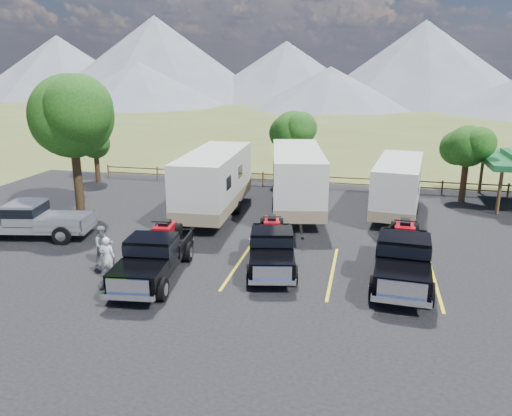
% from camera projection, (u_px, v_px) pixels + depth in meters
% --- Properties ---
extents(ground, '(320.00, 320.00, 0.00)m').
position_uv_depth(ground, '(265.00, 313.00, 17.14)').
color(ground, '#4F5725').
rests_on(ground, ground).
extents(asphalt_lot, '(44.00, 34.00, 0.04)m').
position_uv_depth(asphalt_lot, '(280.00, 278.00, 19.95)').
color(asphalt_lot, black).
rests_on(asphalt_lot, ground).
extents(stall_lines, '(12.12, 5.50, 0.01)m').
position_uv_depth(stall_lines, '(284.00, 268.00, 20.88)').
color(stall_lines, yellow).
rests_on(stall_lines, asphalt_lot).
extents(tree_big_nw, '(5.54, 5.18, 7.84)m').
position_uv_depth(tree_big_nw, '(71.00, 116.00, 26.73)').
color(tree_big_nw, black).
rests_on(tree_big_nw, ground).
extents(tree_ne_a, '(3.11, 2.92, 4.76)m').
position_uv_depth(tree_ne_a, '(467.00, 146.00, 30.22)').
color(tree_ne_a, black).
rests_on(tree_ne_a, ground).
extents(tree_north, '(3.46, 3.24, 5.25)m').
position_uv_depth(tree_north, '(293.00, 131.00, 34.34)').
color(tree_north, black).
rests_on(tree_north, ground).
extents(tree_nw_small, '(2.59, 2.43, 3.85)m').
position_uv_depth(tree_nw_small, '(95.00, 144.00, 35.73)').
color(tree_nw_small, black).
rests_on(tree_nw_small, ground).
extents(rail_fence, '(36.12, 0.12, 1.00)m').
position_uv_depth(rail_fence, '(349.00, 182.00, 33.89)').
color(rail_fence, brown).
rests_on(rail_fence, ground).
extents(mountain_range, '(209.00, 71.00, 20.00)m').
position_uv_depth(mountain_range, '(326.00, 67.00, 115.94)').
color(mountain_range, slate).
rests_on(mountain_range, ground).
extents(rig_left, '(2.57, 6.06, 1.97)m').
position_uv_depth(rig_left, '(154.00, 254.00, 19.79)').
color(rig_left, black).
rests_on(rig_left, asphalt_lot).
extents(rig_center, '(2.82, 5.79, 1.85)m').
position_uv_depth(rig_center, '(272.00, 246.00, 20.90)').
color(rig_center, black).
rests_on(rig_center, asphalt_lot).
extents(rig_right, '(2.53, 6.39, 2.09)m').
position_uv_depth(rig_right, '(403.00, 256.00, 19.50)').
color(rig_right, black).
rests_on(rig_right, asphalt_lot).
extents(trailer_left, '(3.05, 10.30, 3.57)m').
position_uv_depth(trailer_left, '(214.00, 183.00, 27.85)').
color(trailer_left, silver).
rests_on(trailer_left, asphalt_lot).
extents(trailer_center, '(4.25, 10.46, 3.62)m').
position_uv_depth(trailer_center, '(297.00, 180.00, 28.36)').
color(trailer_center, silver).
rests_on(trailer_center, asphalt_lot).
extents(trailer_right, '(3.15, 8.99, 3.11)m').
position_uv_depth(trailer_right, '(398.00, 187.00, 27.94)').
color(trailer_right, silver).
rests_on(trailer_right, asphalt_lot).
extents(pickup_silver, '(6.28, 3.04, 1.81)m').
position_uv_depth(pickup_silver, '(30.00, 219.00, 24.32)').
color(pickup_silver, '#A0A4A9').
rests_on(pickup_silver, asphalt_lot).
extents(person_a, '(0.68, 0.48, 1.76)m').
position_uv_depth(person_a, '(107.00, 258.00, 19.60)').
color(person_a, silver).
rests_on(person_a, asphalt_lot).
extents(person_b, '(1.04, 1.04, 1.70)m').
position_uv_depth(person_b, '(103.00, 245.00, 21.06)').
color(person_b, gray).
rests_on(person_b, asphalt_lot).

